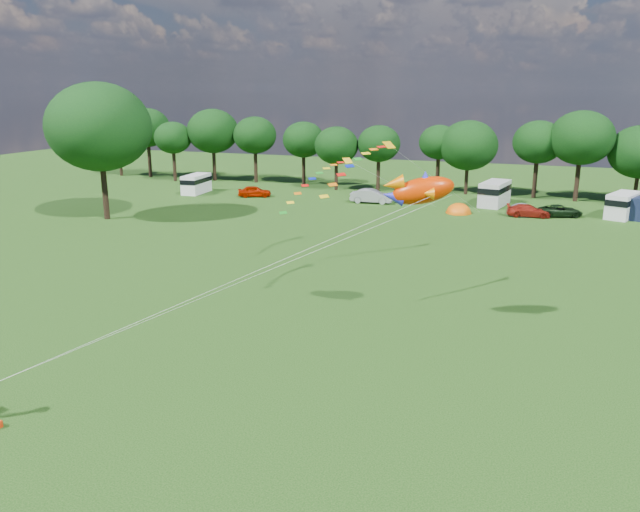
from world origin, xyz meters
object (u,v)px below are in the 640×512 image
(car_b, at_px, (372,196))
(fish_kite, at_px, (417,190))
(car_a, at_px, (255,191))
(campervan_a, at_px, (196,183))
(tent_greyblue, at_px, (521,214))
(big_tree, at_px, (99,127))
(car_d, at_px, (561,211))
(campervan_d, at_px, (623,204))
(campervan_c, at_px, (495,193))
(car_c, at_px, (528,211))
(tent_orange, at_px, (458,213))

(car_b, distance_m, fish_kite, 38.73)
(car_a, relative_size, car_b, 0.90)
(campervan_a, relative_size, tent_greyblue, 1.43)
(big_tree, xyz_separation_m, campervan_a, (0.12, 16.91, -7.78))
(car_b, height_order, campervan_a, campervan_a)
(big_tree, bearing_deg, car_d, 21.50)
(big_tree, distance_m, campervan_d, 52.44)
(tent_greyblue, bearing_deg, fish_kite, -96.59)
(car_a, bearing_deg, tent_greyblue, -113.72)
(car_b, distance_m, campervan_c, 13.65)
(car_c, xyz_separation_m, fish_kite, (-4.74, -33.97, 6.93))
(big_tree, bearing_deg, car_b, 38.22)
(tent_greyblue, bearing_deg, big_tree, -156.85)
(fish_kite, bearing_deg, big_tree, 136.58)
(car_b, height_order, car_c, car_b)
(car_c, bearing_deg, tent_greyblue, 27.45)
(car_b, bearing_deg, campervan_d, -93.44)
(car_c, height_order, campervan_a, campervan_a)
(campervan_d, distance_m, fish_kite, 39.87)
(car_b, xyz_separation_m, campervan_a, (-22.33, -0.77, 0.45))
(car_a, distance_m, fish_kite, 44.73)
(car_b, xyz_separation_m, fish_kite, (12.33, -36.08, 6.76))
(campervan_c, bearing_deg, tent_orange, 163.31)
(campervan_a, distance_m, tent_orange, 32.57)
(car_c, relative_size, campervan_d, 0.76)
(campervan_a, xyz_separation_m, campervan_d, (48.33, 1.61, 0.10))
(car_a, height_order, campervan_d, campervan_d)
(car_b, relative_size, car_d, 1.02)
(campervan_d, distance_m, tent_orange, 16.27)
(campervan_d, bearing_deg, campervan_a, 113.38)
(car_d, relative_size, tent_greyblue, 1.30)
(car_b, bearing_deg, car_a, 87.96)
(car_d, height_order, fish_kite, fish_kite)
(campervan_c, xyz_separation_m, campervan_d, (12.78, -2.45, -0.09))
(big_tree, height_order, tent_greyblue, big_tree)
(big_tree, distance_m, car_c, 43.29)
(car_d, distance_m, fish_kite, 36.70)
(car_c, distance_m, tent_orange, 6.95)
(car_c, relative_size, campervan_c, 0.73)
(tent_orange, bearing_deg, car_d, 9.90)
(campervan_a, relative_size, campervan_d, 0.88)
(car_a, relative_size, fish_kite, 1.00)
(campervan_c, bearing_deg, big_tree, 131.03)
(campervan_d, height_order, tent_orange, campervan_d)
(campervan_c, distance_m, fish_kite, 39.86)
(car_d, bearing_deg, campervan_a, 71.35)
(car_c, distance_m, campervan_a, 39.42)
(car_d, bearing_deg, fish_kite, 149.01)
(car_b, relative_size, tent_orange, 1.53)
(big_tree, bearing_deg, car_c, 21.49)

